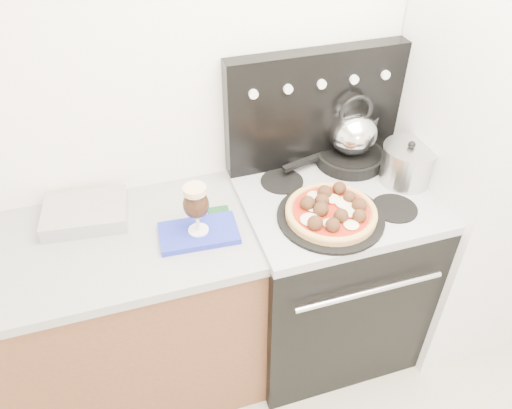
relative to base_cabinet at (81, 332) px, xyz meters
name	(u,v)px	position (x,y,z in m)	size (l,w,h in m)	color
room_shell	(479,314)	(1.02, -0.91, 0.82)	(3.52, 3.01, 2.52)	#B9AF9A
base_cabinet	(81,332)	(0.00, 0.00, 0.00)	(1.45, 0.60, 0.86)	brown
countertop	(54,256)	(0.00, 0.00, 0.45)	(1.48, 0.63, 0.04)	#9F9FA1
stove_body	(326,276)	(1.10, -0.02, 0.01)	(0.76, 0.65, 0.88)	black
cooktop	(336,199)	(1.10, -0.02, 0.47)	(0.76, 0.65, 0.04)	#ADADB2
backguard	(315,108)	(1.10, 0.25, 0.74)	(0.76, 0.08, 0.50)	black
fridge	(488,163)	(1.80, -0.05, 0.52)	(0.64, 0.68, 1.90)	silver
foil_sheet	(86,213)	(0.13, 0.15, 0.50)	(0.31, 0.23, 0.06)	white
oven_mitt	(199,233)	(0.52, -0.07, 0.48)	(0.29, 0.17, 0.02)	#222EB0
beer_glass	(196,209)	(0.52, -0.07, 0.60)	(0.10, 0.10, 0.21)	black
pizza_pan	(330,217)	(1.02, -0.15, 0.50)	(0.41, 0.41, 0.01)	black
pizza	(331,211)	(1.02, -0.15, 0.53)	(0.35, 0.35, 0.05)	#E7A570
skillet	(349,157)	(1.26, 0.17, 0.52)	(0.30, 0.30, 0.05)	black
tea_kettle	(353,129)	(1.26, 0.17, 0.66)	(0.21, 0.21, 0.23)	white
stock_pot	(407,165)	(1.42, -0.02, 0.57)	(0.21, 0.21, 0.15)	#B8B8B8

